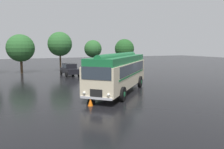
# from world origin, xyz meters

# --- Properties ---
(ground_plane) EXTENTS (120.00, 120.00, 0.00)m
(ground_plane) POSITION_xyz_m (0.00, 0.00, 0.00)
(ground_plane) COLOR black
(vintage_bus) EXTENTS (8.71, 9.00, 3.49)m
(vintage_bus) POSITION_xyz_m (-0.96, -0.38, 1.89)
(vintage_bus) COLOR beige
(vintage_bus) RESTS_ON ground
(car_near_left) EXTENTS (2.19, 4.31, 1.66)m
(car_near_left) POSITION_xyz_m (-2.38, 12.67, 0.85)
(car_near_left) COLOR black
(car_near_left) RESTS_ON ground
(car_mid_left) EXTENTS (2.03, 4.24, 1.66)m
(car_mid_left) POSITION_xyz_m (0.72, 12.24, 0.85)
(car_mid_left) COLOR navy
(car_mid_left) RESTS_ON ground
(box_van) EXTENTS (2.62, 5.88, 2.50)m
(box_van) POSITION_xyz_m (3.09, 12.86, 1.36)
(box_van) COLOR navy
(box_van) RESTS_ON ground
(tree_left_of_centre) EXTENTS (4.10, 4.10, 5.85)m
(tree_left_of_centre) POSITION_xyz_m (-8.53, 17.94, 3.82)
(tree_left_of_centre) COLOR #4C3823
(tree_left_of_centre) RESTS_ON ground
(tree_centre) EXTENTS (3.87, 3.87, 6.36)m
(tree_centre) POSITION_xyz_m (-2.67, 17.89, 4.37)
(tree_centre) COLOR #4C3823
(tree_centre) RESTS_ON ground
(tree_right_of_centre) EXTENTS (3.02, 3.02, 5.14)m
(tree_right_of_centre) POSITION_xyz_m (3.14, 18.44, 3.66)
(tree_right_of_centre) COLOR #4C3823
(tree_right_of_centre) RESTS_ON ground
(tree_far_right) EXTENTS (3.55, 3.55, 5.38)m
(tree_far_right) POSITION_xyz_m (9.13, 18.28, 3.58)
(tree_far_right) COLOR #4C3823
(tree_far_right) RESTS_ON ground
(traffic_cone) EXTENTS (0.36, 0.36, 0.55)m
(traffic_cone) POSITION_xyz_m (-4.73, -3.73, 0.28)
(traffic_cone) COLOR orange
(traffic_cone) RESTS_ON ground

